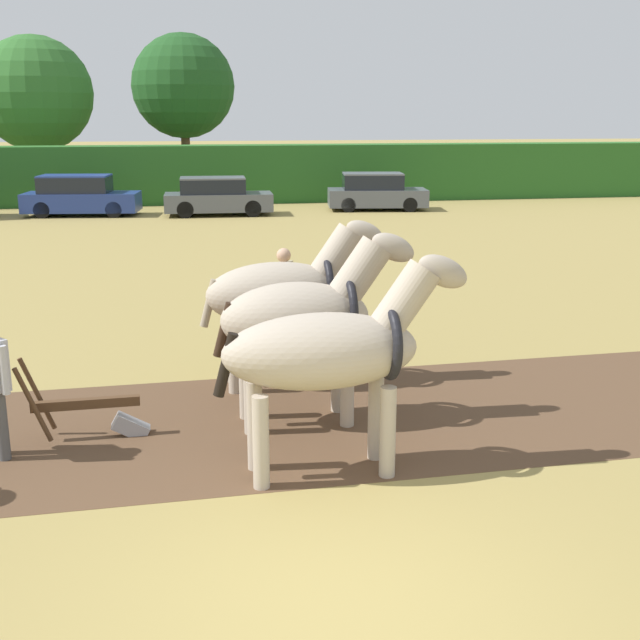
{
  "coord_description": "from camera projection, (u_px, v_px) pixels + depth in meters",
  "views": [
    {
      "loc": [
        -1.17,
        -5.67,
        3.9
      ],
      "look_at": [
        0.78,
        5.07,
        1.1
      ],
      "focal_mm": 45.0,
      "sensor_mm": 36.0,
      "label": 1
    }
  ],
  "objects": [
    {
      "name": "plow",
      "position": [
        97.0,
        413.0,
        9.93
      ],
      "size": [
        1.56,
        0.47,
        1.13
      ],
      "rotation": [
        0.0,
        0.0,
        0.03
      ],
      "color": "#4C331E",
      "rests_on": "ground"
    },
    {
      "name": "draft_horse_trail_left",
      "position": [
        285.0,
        292.0,
        11.67
      ],
      "size": [
        2.79,
        1.03,
        2.5
      ],
      "rotation": [
        0.0,
        0.0,
        0.03
      ],
      "color": "#B2A38E",
      "rests_on": "ground"
    },
    {
      "name": "parked_car_left",
      "position": [
        80.0,
        196.0,
        31.68
      ],
      "size": [
        4.62,
        2.28,
        1.6
      ],
      "rotation": [
        0.0,
        0.0,
        -0.13
      ],
      "color": "navy",
      "rests_on": "ground"
    },
    {
      "name": "parked_car_center_left",
      "position": [
        217.0,
        197.0,
        31.85
      ],
      "size": [
        4.29,
        1.91,
        1.5
      ],
      "rotation": [
        0.0,
        0.0,
        -0.04
      ],
      "color": "#565B66",
      "rests_on": "ground"
    },
    {
      "name": "parked_car_center",
      "position": [
        376.0,
        192.0,
        33.6
      ],
      "size": [
        4.32,
        2.36,
        1.54
      ],
      "rotation": [
        0.0,
        0.0,
        -0.14
      ],
      "color": "#565B66",
      "rests_on": "ground"
    },
    {
      "name": "farmer_beside_team",
      "position": [
        284.0,
        291.0,
        13.47
      ],
      "size": [
        0.37,
        0.65,
        1.75
      ],
      "rotation": [
        0.0,
        0.0,
        -0.37
      ],
      "color": "#38332D",
      "rests_on": "ground"
    },
    {
      "name": "tree_center_left",
      "position": [
        35.0,
        94.0,
        38.49
      ],
      "size": [
        5.45,
        5.45,
        7.61
      ],
      "color": "brown",
      "rests_on": "ground"
    },
    {
      "name": "draft_horse_lead_left",
      "position": [
        332.0,
        351.0,
        8.69
      ],
      "size": [
        2.88,
        0.94,
        2.52
      ],
      "rotation": [
        0.0,
        0.0,
        0.03
      ],
      "color": "#B2A38E",
      "rests_on": "ground"
    },
    {
      "name": "ground_plane",
      "position": [
        337.0,
        605.0,
        6.58
      ],
      "size": [
        240.0,
        240.0,
        0.0
      ],
      "primitive_type": "plane",
      "color": "#998447"
    },
    {
      "name": "tree_center",
      "position": [
        183.0,
        86.0,
        39.58
      ],
      "size": [
        5.07,
        5.07,
        7.8
      ],
      "color": "brown",
      "rests_on": "ground"
    },
    {
      "name": "hedgerow",
      "position": [
        199.0,
        174.0,
        36.19
      ],
      "size": [
        56.86,
        1.98,
        2.57
      ],
      "primitive_type": "cube",
      "color": "#286023",
      "rests_on": "ground"
    },
    {
      "name": "draft_horse_lead_right",
      "position": [
        305.0,
        317.0,
        10.18
      ],
      "size": [
        2.67,
        1.03,
        2.53
      ],
      "rotation": [
        0.0,
        0.0,
        0.03
      ],
      "color": "#B2A38E",
      "rests_on": "ground"
    }
  ]
}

